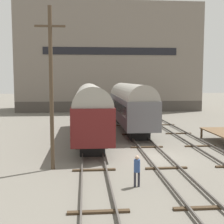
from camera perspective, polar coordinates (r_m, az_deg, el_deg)
ground_plane at (r=22.60m, az=7.93°, el=-8.13°), size 200.00×200.00×0.00m
track_left at (r=22.02m, az=-3.54°, el=-8.08°), size 2.60×60.00×0.26m
track_middle at (r=22.57m, az=7.93°, el=-7.77°), size 2.60×60.00×0.26m
track_right at (r=23.95m, az=18.45°, el=-7.22°), size 2.60×60.00×0.26m
train_car_grey at (r=34.28m, az=3.32°, el=1.57°), size 2.98×16.79×5.02m
train_car_maroon at (r=28.67m, az=-3.97°, el=0.69°), size 2.99×17.27×5.01m
person_worker at (r=16.22m, az=4.59°, el=-10.19°), size 0.32×0.32×1.63m
utility_pole at (r=19.03m, az=-11.05°, el=4.55°), size 1.80×0.24×9.77m
warehouse_building at (r=57.39m, az=-0.69°, el=9.69°), size 31.49×10.77×18.36m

